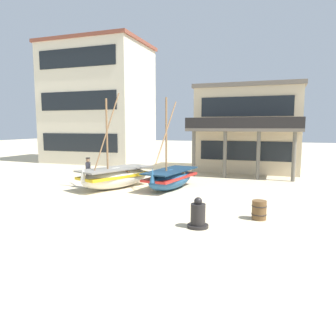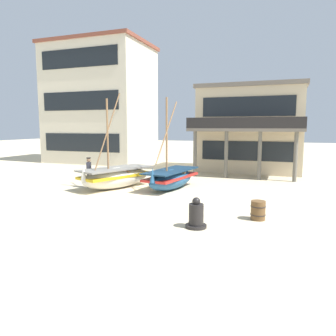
# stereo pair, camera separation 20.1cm
# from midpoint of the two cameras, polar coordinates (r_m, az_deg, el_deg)

# --- Properties ---
(ground_plane) EXTENTS (120.00, 120.00, 0.00)m
(ground_plane) POSITION_cam_midpoint_polar(r_m,az_deg,el_deg) (14.75, -0.96, -5.87)
(ground_plane) COLOR beige
(fishing_boat_near_left) EXTENTS (2.07, 4.22, 4.87)m
(fishing_boat_near_left) POSITION_cam_midpoint_polar(r_m,az_deg,el_deg) (17.47, 0.87, -1.81)
(fishing_boat_near_left) COLOR #23517A
(fishing_boat_near_left) RESTS_ON ground
(fishing_boat_centre_large) EXTENTS (3.11, 4.62, 5.18)m
(fishing_boat_centre_large) POSITION_cam_midpoint_polar(r_m,az_deg,el_deg) (17.94, -8.84, -1.53)
(fishing_boat_centre_large) COLOR silver
(fishing_boat_centre_large) RESTS_ON ground
(fisherman_by_hull) EXTENTS (0.35, 0.42, 1.68)m
(fisherman_by_hull) POSITION_cam_midpoint_polar(r_m,az_deg,el_deg) (18.28, -13.51, -0.83)
(fisherman_by_hull) COLOR #33333D
(fisherman_by_hull) RESTS_ON ground
(capstan_winch) EXTENTS (0.72, 0.72, 1.04)m
(capstan_winch) POSITION_cam_midpoint_polar(r_m,az_deg,el_deg) (10.94, 5.54, -8.41)
(capstan_winch) COLOR black
(capstan_winch) RESTS_ON ground
(wooden_barrel) EXTENTS (0.56, 0.56, 0.70)m
(wooden_barrel) POSITION_cam_midpoint_polar(r_m,az_deg,el_deg) (12.27, 16.13, -7.22)
(wooden_barrel) COLOR brown
(wooden_barrel) RESTS_ON ground
(harbor_building_main) EXTENTS (7.72, 7.36, 6.42)m
(harbor_building_main) POSITION_cam_midpoint_polar(r_m,az_deg,el_deg) (25.53, 14.65, 6.77)
(harbor_building_main) COLOR beige
(harbor_building_main) RESTS_ON ground
(harbor_building_annex) EXTENTS (9.39, 7.12, 11.08)m
(harbor_building_annex) POSITION_cam_midpoint_polar(r_m,az_deg,el_deg) (32.20, -11.59, 11.10)
(harbor_building_annex) COLOR beige
(harbor_building_annex) RESTS_ON ground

